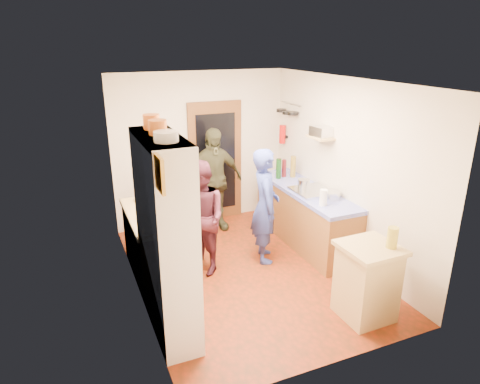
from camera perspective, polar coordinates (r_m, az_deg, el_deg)
floor at (r=6.12m, az=1.05°, el=-10.53°), size 3.00×4.00×0.02m
ceiling at (r=5.31m, az=1.23°, el=14.70°), size 3.00×4.00×0.02m
wall_back at (r=7.39m, az=-5.26°, el=5.73°), size 3.00×0.02×2.60m
wall_front at (r=3.97m, az=13.12°, el=-7.37°), size 3.00×0.02×2.60m
wall_left at (r=5.18m, az=-14.30°, el=-0.93°), size 0.02×4.00×2.60m
wall_right at (r=6.32m, az=13.75°, el=2.84°), size 0.02×4.00×2.60m
door_frame at (r=7.49m, az=-3.28°, el=4.00°), size 0.95×0.06×2.10m
door_glass at (r=7.46m, az=-3.19°, el=3.94°), size 0.70×0.02×1.70m
hutch_body at (r=4.57m, az=-9.83°, el=-6.20°), size 0.40×1.20×2.20m
hutch_top_shelf at (r=4.22m, az=-10.68°, el=7.13°), size 0.40×1.14×0.04m
plate_stack at (r=3.94m, az=-9.83°, el=7.31°), size 0.23×0.23×0.09m
orange_pot_a at (r=4.25m, az=-10.92°, el=8.47°), size 0.18×0.18×0.14m
orange_pot_b at (r=4.53m, az=-11.74°, el=9.16°), size 0.17×0.17×0.15m
left_counter_base at (r=5.98m, az=-11.37°, el=-6.99°), size 0.60×1.40×0.85m
left_counter_top at (r=5.80m, az=-11.66°, el=-3.01°), size 0.64×1.44×0.05m
toaster at (r=5.31m, az=-10.09°, el=-3.75°), size 0.27×0.22×0.18m
kettle at (r=5.57m, az=-11.82°, el=-2.80°), size 0.15×0.15×0.16m
orange_bowl at (r=5.99m, az=-11.39°, el=-1.56°), size 0.23×0.23×0.08m
chopping_board at (r=6.24m, az=-12.45°, el=-1.03°), size 0.33×0.26×0.02m
right_counter_base at (r=6.84m, az=8.59°, el=-3.37°), size 0.60×2.20×0.84m
right_counter_top at (r=6.68m, az=8.79°, el=0.19°), size 0.62×2.22×0.06m
hob at (r=6.52m, az=9.61°, el=0.13°), size 0.55×0.58×0.04m
pot_on_hob at (r=6.60m, az=8.51°, el=1.18°), size 0.18×0.18×0.12m
bottle_a at (r=7.06m, az=5.17°, el=3.12°), size 0.10×0.10×0.33m
bottle_b at (r=7.17m, az=5.90°, el=3.17°), size 0.08×0.08×0.29m
bottle_c at (r=7.17m, az=7.09°, el=3.38°), size 0.11×0.11×0.36m
paper_towel at (r=6.01m, az=11.06°, el=-0.73°), size 0.13×0.13×0.23m
mixing_bowl at (r=6.31m, az=11.93°, el=-0.34°), size 0.33×0.33×0.11m
island_base at (r=5.22m, az=16.51°, el=-11.61°), size 0.56×0.56×0.86m
island_top at (r=5.01m, az=17.02°, el=-7.14°), size 0.63×0.63×0.05m
cutting_board at (r=5.01m, az=16.22°, el=-6.94°), size 0.35×0.29×0.02m
oil_jar at (r=4.98m, az=19.66°, el=-5.75°), size 0.12×0.12×0.24m
pan_rail at (r=7.39m, az=6.82°, el=11.60°), size 0.02×0.65×0.02m
pan_hang_a at (r=7.22m, az=7.05°, el=10.37°), size 0.18×0.18×0.05m
pan_hang_b at (r=7.40m, az=6.27°, el=10.47°), size 0.16×0.16×0.05m
pan_hang_c at (r=7.57m, az=5.53°, el=10.78°), size 0.17×0.17×0.05m
wall_shelf at (r=6.50m, az=10.69°, el=7.16°), size 0.26×0.42×0.03m
radio at (r=6.48m, az=10.74°, el=7.94°), size 0.25×0.32×0.15m
ext_bracket at (r=7.65m, az=6.06°, el=7.34°), size 0.06×0.10×0.04m
fire_extinguisher at (r=7.61m, az=5.67°, el=7.67°), size 0.11×0.11×0.32m
picture_frame at (r=3.50m, az=-10.68°, el=2.37°), size 0.03×0.25×0.30m
person_hob at (r=6.08m, az=3.71°, el=-1.93°), size 0.56×0.70×1.67m
person_left at (r=5.85m, az=-5.27°, el=-3.34°), size 0.79×0.91×1.59m
person_back at (r=7.09m, az=-3.52°, el=1.60°), size 1.04×0.47×1.75m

